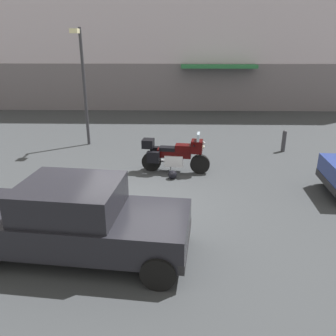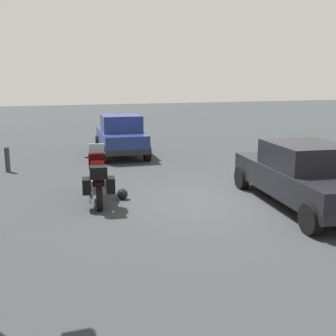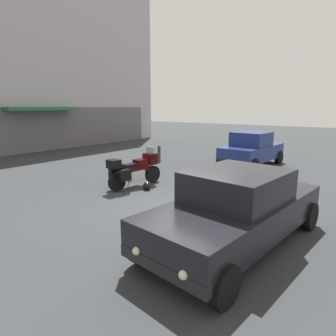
{
  "view_description": "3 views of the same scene",
  "coord_description": "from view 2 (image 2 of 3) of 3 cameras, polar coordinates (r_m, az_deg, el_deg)",
  "views": [
    {
      "loc": [
        1.06,
        -8.04,
        4.13
      ],
      "look_at": [
        0.84,
        0.78,
        0.83
      ],
      "focal_mm": 36.71,
      "sensor_mm": 36.0,
      "label": 1
    },
    {
      "loc": [
        -9.19,
        4.13,
        3.09
      ],
      "look_at": [
        -0.07,
        1.13,
        0.98
      ],
      "focal_mm": 44.18,
      "sensor_mm": 36.0,
      "label": 2
    },
    {
      "loc": [
        -6.13,
        -4.25,
        2.76
      ],
      "look_at": [
        0.43,
        0.74,
        1.02
      ],
      "focal_mm": 30.64,
      "sensor_mm": 36.0,
      "label": 3
    }
  ],
  "objects": [
    {
      "name": "helmet",
      "position": [
        10.77,
        -6.3,
        -3.6
      ],
      "size": [
        0.28,
        0.28,
        0.28
      ],
      "primitive_type": "sphere",
      "color": "black",
      "rests_on": "ground"
    },
    {
      "name": "motorcycle",
      "position": [
        10.59,
        -9.65,
        -1.29
      ],
      "size": [
        2.26,
        0.88,
        1.36
      ],
      "rotation": [
        0.0,
        0.0,
        -0.13
      ],
      "color": "black",
      "rests_on": "ground"
    },
    {
      "name": "car_sedan_far",
      "position": [
        10.56,
        18.21,
        -0.87
      ],
      "size": [
        4.7,
        2.33,
        1.56
      ],
      "rotation": [
        0.0,
        0.0,
        3.04
      ],
      "color": "black",
      "rests_on": "ground"
    },
    {
      "name": "bollard_curbside",
      "position": [
        14.73,
        -21.3,
        1.23
      ],
      "size": [
        0.16,
        0.16,
        0.87
      ],
      "color": "#333338",
      "rests_on": "ground"
    },
    {
      "name": "ground_plane",
      "position": [
        10.54,
        5.76,
        -4.73
      ],
      "size": [
        80.0,
        80.0,
        0.0
      ],
      "primitive_type": "plane",
      "color": "#2D3033"
    },
    {
      "name": "car_hatchback_near",
      "position": [
        16.78,
        -6.51,
        4.48
      ],
      "size": [
        3.96,
        2.01,
        1.64
      ],
      "rotation": [
        0.0,
        0.0,
        -0.07
      ],
      "color": "navy",
      "rests_on": "ground"
    }
  ]
}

